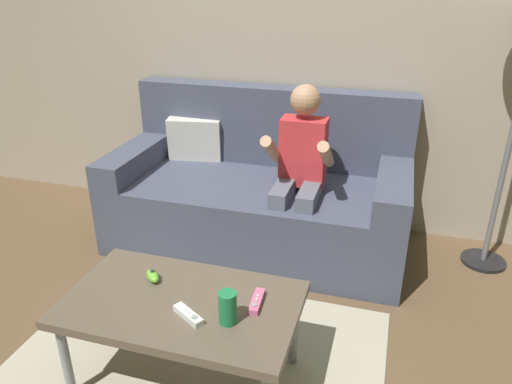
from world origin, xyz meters
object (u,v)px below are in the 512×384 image
(couch, at_px, (259,194))
(soda_can, at_px, (228,308))
(coffee_table, at_px, (182,308))
(game_remote_white_near_edge, at_px, (188,315))
(person_seated_on_couch, at_px, (299,169))
(game_remote_pink_far_corner, at_px, (257,301))
(nunchuk_lime, at_px, (153,276))

(couch, height_order, soda_can, couch)
(coffee_table, relative_size, soda_can, 7.24)
(game_remote_white_near_edge, bearing_deg, coffee_table, 128.50)
(person_seated_on_couch, bearing_deg, game_remote_pink_far_corner, -87.41)
(coffee_table, bearing_deg, couch, 91.85)
(person_seated_on_couch, relative_size, nunchuk_lime, 10.42)
(person_seated_on_couch, xyz_separation_m, nunchuk_lime, (-0.40, -0.90, -0.16))
(nunchuk_lime, relative_size, game_remote_pink_far_corner, 0.67)
(game_remote_pink_far_corner, bearing_deg, soda_can, -119.01)
(couch, distance_m, nunchuk_lime, 1.10)
(couch, distance_m, soda_can, 1.27)
(game_remote_white_near_edge, relative_size, nunchuk_lime, 1.46)
(soda_can, bearing_deg, person_seated_on_couch, 88.55)
(person_seated_on_couch, distance_m, soda_can, 1.06)
(game_remote_white_near_edge, bearing_deg, person_seated_on_couch, 81.01)
(couch, relative_size, person_seated_on_couch, 1.71)
(coffee_table, bearing_deg, soda_can, -16.98)
(couch, xyz_separation_m, person_seated_on_couch, (0.27, -0.19, 0.26))
(nunchuk_lime, bearing_deg, game_remote_white_near_edge, -37.09)
(coffee_table, relative_size, game_remote_pink_far_corner, 6.21)
(coffee_table, distance_m, game_remote_white_near_edge, 0.12)
(person_seated_on_couch, xyz_separation_m, game_remote_pink_far_corner, (0.04, -0.93, -0.16))
(person_seated_on_couch, xyz_separation_m, coffee_table, (-0.24, -0.98, -0.21))
(game_remote_white_near_edge, distance_m, game_remote_pink_far_corner, 0.26)
(nunchuk_lime, bearing_deg, game_remote_pink_far_corner, -3.86)
(person_seated_on_couch, relative_size, coffee_table, 1.12)
(game_remote_pink_far_corner, distance_m, soda_can, 0.15)
(coffee_table, bearing_deg, game_remote_pink_far_corner, 12.00)
(nunchuk_lime, bearing_deg, soda_can, -22.34)
(game_remote_white_near_edge, distance_m, soda_can, 0.15)
(nunchuk_lime, xyz_separation_m, game_remote_pink_far_corner, (0.44, -0.03, -0.01))
(game_remote_white_near_edge, relative_size, game_remote_pink_far_corner, 0.97)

